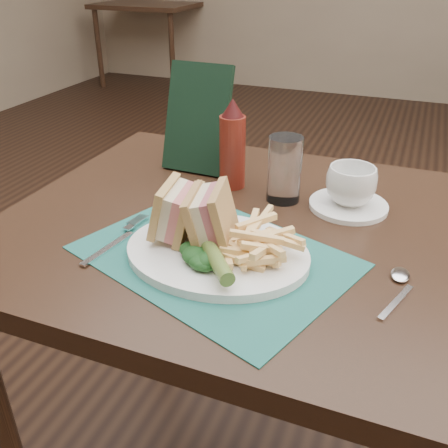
% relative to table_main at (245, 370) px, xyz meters
% --- Properties ---
extents(floor, '(7.00, 7.00, 0.00)m').
position_rel_table_main_xyz_m(floor, '(0.00, 0.50, -0.38)').
color(floor, black).
rests_on(floor, ground).
extents(wall_back, '(6.00, 0.00, 6.00)m').
position_rel_table_main_xyz_m(wall_back, '(0.00, 4.00, -0.38)').
color(wall_back, gray).
rests_on(wall_back, ground).
extents(table_main, '(0.90, 0.75, 0.75)m').
position_rel_table_main_xyz_m(table_main, '(0.00, 0.00, 0.00)').
color(table_main, black).
rests_on(table_main, ground).
extents(table_bg_left, '(0.90, 0.75, 0.75)m').
position_rel_table_main_xyz_m(table_bg_left, '(-2.29, 3.73, 0.00)').
color(table_bg_left, black).
rests_on(table_bg_left, ground).
extents(placemat, '(0.49, 0.42, 0.00)m').
position_rel_table_main_xyz_m(placemat, '(-0.01, -0.14, 0.38)').
color(placemat, '#1C5A52').
rests_on(placemat, table_main).
extents(plate, '(0.31, 0.25, 0.01)m').
position_rel_table_main_xyz_m(plate, '(-0.01, -0.14, 0.38)').
color(plate, white).
rests_on(plate, placemat).
extents(sandwich_half_a, '(0.09, 0.10, 0.10)m').
position_rel_table_main_xyz_m(sandwich_half_a, '(-0.11, -0.13, 0.44)').
color(sandwich_half_a, tan).
rests_on(sandwich_half_a, plate).
extents(sandwich_half_b, '(0.09, 0.11, 0.10)m').
position_rel_table_main_xyz_m(sandwich_half_b, '(-0.04, -0.13, 0.44)').
color(sandwich_half_b, tan).
rests_on(sandwich_half_b, plate).
extents(kale_garnish, '(0.11, 0.08, 0.03)m').
position_rel_table_main_xyz_m(kale_garnish, '(-0.01, -0.19, 0.41)').
color(kale_garnish, '#143716').
rests_on(kale_garnish, plate).
extents(pickle_spear, '(0.09, 0.11, 0.03)m').
position_rel_table_main_xyz_m(pickle_spear, '(0.01, -0.20, 0.41)').
color(pickle_spear, '#4E6727').
rests_on(pickle_spear, plate).
extents(fries_pile, '(0.18, 0.20, 0.05)m').
position_rel_table_main_xyz_m(fries_pile, '(0.06, -0.12, 0.42)').
color(fries_pile, '#F6C87B').
rests_on(fries_pile, plate).
extents(fork, '(0.06, 0.17, 0.01)m').
position_rel_table_main_xyz_m(fork, '(-0.19, -0.15, 0.38)').
color(fork, silver).
rests_on(fork, placemat).
extents(spoon, '(0.08, 0.15, 0.01)m').
position_rel_table_main_xyz_m(spoon, '(0.27, -0.13, 0.38)').
color(spoon, silver).
rests_on(spoon, table_main).
extents(saucer, '(0.18, 0.18, 0.01)m').
position_rel_table_main_xyz_m(saucer, '(0.16, 0.12, 0.38)').
color(saucer, white).
rests_on(saucer, table_main).
extents(coffee_cup, '(0.13, 0.13, 0.07)m').
position_rel_table_main_xyz_m(coffee_cup, '(0.16, 0.12, 0.42)').
color(coffee_cup, white).
rests_on(coffee_cup, saucer).
extents(drinking_glass, '(0.08, 0.08, 0.13)m').
position_rel_table_main_xyz_m(drinking_glass, '(0.03, 0.11, 0.44)').
color(drinking_glass, white).
rests_on(drinking_glass, table_main).
extents(ketchup_bottle, '(0.05, 0.05, 0.19)m').
position_rel_table_main_xyz_m(ketchup_bottle, '(-0.08, 0.13, 0.47)').
color(ketchup_bottle, '#621A10').
rests_on(ketchup_bottle, table_main).
extents(check_presenter, '(0.15, 0.09, 0.23)m').
position_rel_table_main_xyz_m(check_presenter, '(-0.19, 0.20, 0.49)').
color(check_presenter, black).
rests_on(check_presenter, table_main).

